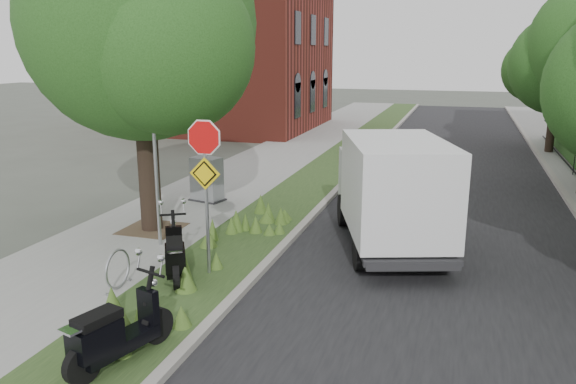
{
  "coord_description": "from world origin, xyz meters",
  "views": [
    {
      "loc": [
        3.28,
        -9.02,
        4.45
      ],
      "look_at": [
        -0.47,
        2.97,
        1.3
      ],
      "focal_mm": 35.0,
      "sensor_mm": 36.0,
      "label": 1
    }
  ],
  "objects_px": {
    "sign_assembly": "(205,165)",
    "scooter_near": "(175,260)",
    "scooter_far": "(110,340)",
    "utility_cabinet": "(207,180)",
    "box_truck": "(392,187)"
  },
  "relations": [
    {
      "from": "scooter_far",
      "to": "utility_cabinet",
      "type": "distance_m",
      "value": 9.19
    },
    {
      "from": "sign_assembly",
      "to": "scooter_near",
      "type": "xyz_separation_m",
      "value": [
        -0.45,
        -0.53,
        -1.79
      ]
    },
    {
      "from": "scooter_near",
      "to": "utility_cabinet",
      "type": "xyz_separation_m",
      "value": [
        -2.03,
        5.7,
        0.21
      ]
    },
    {
      "from": "sign_assembly",
      "to": "scooter_far",
      "type": "bearing_deg",
      "value": -86.87
    },
    {
      "from": "sign_assembly",
      "to": "scooter_far",
      "type": "height_order",
      "value": "sign_assembly"
    },
    {
      "from": "sign_assembly",
      "to": "box_truck",
      "type": "xyz_separation_m",
      "value": [
        3.23,
        2.91,
        -0.87
      ]
    },
    {
      "from": "scooter_near",
      "to": "box_truck",
      "type": "bearing_deg",
      "value": 43.06
    },
    {
      "from": "box_truck",
      "to": "scooter_far",
      "type": "bearing_deg",
      "value": -114.94
    },
    {
      "from": "scooter_near",
      "to": "scooter_far",
      "type": "height_order",
      "value": "scooter_far"
    },
    {
      "from": "sign_assembly",
      "to": "scooter_near",
      "type": "bearing_deg",
      "value": -130.53
    },
    {
      "from": "sign_assembly",
      "to": "box_truck",
      "type": "distance_m",
      "value": 4.43
    },
    {
      "from": "scooter_far",
      "to": "box_truck",
      "type": "relative_size",
      "value": 0.35
    },
    {
      "from": "scooter_far",
      "to": "utility_cabinet",
      "type": "xyz_separation_m",
      "value": [
        -2.68,
        8.79,
        0.19
      ]
    },
    {
      "from": "scooter_far",
      "to": "utility_cabinet",
      "type": "relative_size",
      "value": 1.42
    },
    {
      "from": "scooter_near",
      "to": "scooter_far",
      "type": "xyz_separation_m",
      "value": [
        0.65,
        -3.08,
        0.02
      ]
    }
  ]
}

